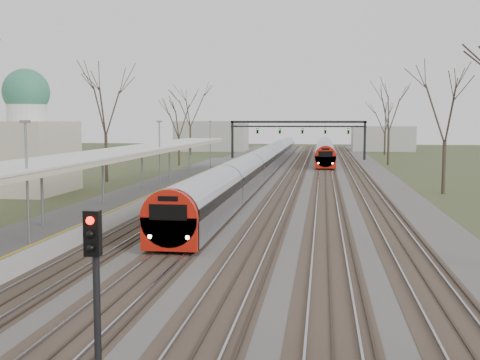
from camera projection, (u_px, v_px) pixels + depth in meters
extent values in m
cube|color=#474442|center=(283.00, 177.00, 64.06)|extent=(24.00, 160.00, 0.10)
cube|color=#4C3828|center=(228.00, 176.00, 64.88)|extent=(2.60, 160.00, 0.06)
cube|color=gray|center=(221.00, 175.00, 64.97)|extent=(0.07, 160.00, 0.12)
cube|color=gray|center=(234.00, 176.00, 64.77)|extent=(0.07, 160.00, 0.12)
cube|color=#4C3828|center=(260.00, 177.00, 64.40)|extent=(2.60, 160.00, 0.06)
cube|color=gray|center=(253.00, 176.00, 64.49)|extent=(0.07, 160.00, 0.12)
cube|color=gray|center=(266.00, 176.00, 64.29)|extent=(0.07, 160.00, 0.12)
cube|color=#4C3828|center=(292.00, 177.00, 63.92)|extent=(2.60, 160.00, 0.06)
cube|color=gray|center=(286.00, 176.00, 64.01)|extent=(0.07, 160.00, 0.12)
cube|color=gray|center=(299.00, 176.00, 63.82)|extent=(0.07, 160.00, 0.12)
cube|color=#4C3828|center=(326.00, 177.00, 63.45)|extent=(2.60, 160.00, 0.06)
cube|color=gray|center=(319.00, 177.00, 63.54)|extent=(0.07, 160.00, 0.12)
cube|color=gray|center=(333.00, 177.00, 63.34)|extent=(0.07, 160.00, 0.12)
cube|color=#4C3828|center=(359.00, 178.00, 62.97)|extent=(2.60, 160.00, 0.06)
cube|color=gray|center=(352.00, 177.00, 63.06)|extent=(0.07, 160.00, 0.12)
cube|color=gray|center=(366.00, 177.00, 62.86)|extent=(0.07, 160.00, 0.12)
cube|color=#9E9B93|center=(155.00, 190.00, 48.00)|extent=(3.50, 69.00, 1.00)
cylinder|color=slate|center=(42.00, 195.00, 28.58)|extent=(0.14, 0.14, 3.00)
cylinder|color=slate|center=(103.00, 179.00, 36.47)|extent=(0.14, 0.14, 3.00)
cylinder|color=slate|center=(142.00, 169.00, 44.35)|extent=(0.14, 0.14, 3.00)
cylinder|color=slate|center=(169.00, 162.00, 52.24)|extent=(0.14, 0.14, 3.00)
cylinder|color=slate|center=(190.00, 156.00, 60.13)|extent=(0.14, 0.14, 3.00)
cube|color=silver|center=(138.00, 149.00, 43.22)|extent=(4.10, 50.00, 0.12)
cube|color=beige|center=(138.00, 151.00, 43.23)|extent=(4.10, 50.00, 0.25)
cube|color=beige|center=(6.00, 158.00, 50.01)|extent=(10.00, 8.00, 6.00)
cylinder|color=silver|center=(27.00, 107.00, 49.33)|extent=(3.20, 3.20, 2.50)
sphere|color=#2C7052|center=(26.00, 92.00, 49.21)|extent=(3.80, 3.80, 3.80)
cube|color=black|center=(232.00, 140.00, 94.71)|extent=(0.35, 0.35, 6.00)
cube|color=black|center=(365.00, 141.00, 91.92)|extent=(0.35, 0.35, 6.00)
cube|color=black|center=(298.00, 122.00, 93.03)|extent=(21.00, 0.35, 0.35)
cube|color=black|center=(298.00, 126.00, 93.10)|extent=(21.00, 0.25, 0.25)
cube|color=black|center=(257.00, 131.00, 93.82)|extent=(0.32, 0.22, 0.85)
sphere|color=#0CFF19|center=(257.00, 129.00, 93.66)|extent=(0.16, 0.16, 0.16)
cube|color=black|center=(280.00, 131.00, 93.35)|extent=(0.32, 0.22, 0.85)
sphere|color=#0CFF19|center=(280.00, 129.00, 93.18)|extent=(0.16, 0.16, 0.16)
cube|color=black|center=(302.00, 131.00, 92.87)|extent=(0.32, 0.22, 0.85)
sphere|color=#0CFF19|center=(302.00, 129.00, 92.71)|extent=(0.16, 0.16, 0.16)
cube|color=black|center=(325.00, 131.00, 92.39)|extent=(0.32, 0.22, 0.85)
sphere|color=#0CFF19|center=(325.00, 129.00, 92.23)|extent=(0.16, 0.16, 0.16)
cube|color=black|center=(348.00, 131.00, 91.92)|extent=(0.32, 0.22, 0.85)
sphere|color=#0CFF19|center=(348.00, 129.00, 91.75)|extent=(0.16, 0.16, 0.16)
cylinder|color=#2D231C|center=(106.00, 157.00, 59.24)|extent=(0.30, 0.30, 4.95)
cylinder|color=#2D231C|center=(444.00, 167.00, 49.13)|extent=(0.30, 0.30, 4.50)
cube|color=#ABADB5|center=(266.00, 163.00, 70.86)|extent=(2.55, 90.00, 1.60)
cylinder|color=#ABADB5|center=(266.00, 157.00, 70.80)|extent=(2.60, 89.70, 2.60)
cube|color=black|center=(266.00, 157.00, 70.79)|extent=(2.62, 89.40, 0.55)
cube|color=#AE1609|center=(170.00, 234.00, 26.60)|extent=(2.55, 0.50, 1.50)
cylinder|color=#AE1609|center=(170.00, 218.00, 26.58)|extent=(2.60, 0.60, 2.60)
cube|color=black|center=(168.00, 212.00, 26.28)|extent=(1.70, 0.12, 0.70)
sphere|color=white|center=(150.00, 236.00, 26.53)|extent=(0.22, 0.22, 0.22)
sphere|color=white|center=(188.00, 237.00, 26.30)|extent=(0.22, 0.22, 0.22)
cube|color=black|center=(266.00, 171.00, 70.95)|extent=(1.80, 89.00, 0.35)
cube|color=#ABADB5|center=(325.00, 152.00, 94.96)|extent=(2.55, 45.00, 1.60)
cylinder|color=#ABADB5|center=(325.00, 148.00, 94.90)|extent=(2.60, 44.70, 2.60)
cube|color=black|center=(325.00, 148.00, 94.89)|extent=(2.62, 44.40, 0.55)
cube|color=#AE1609|center=(325.00, 162.00, 72.88)|extent=(2.55, 0.50, 1.50)
cylinder|color=#AE1609|center=(326.00, 156.00, 72.87)|extent=(2.60, 0.60, 2.60)
cube|color=black|center=(326.00, 154.00, 72.57)|extent=(1.70, 0.12, 0.70)
sphere|color=white|center=(318.00, 163.00, 72.81)|extent=(0.22, 0.22, 0.22)
sphere|color=white|center=(333.00, 163.00, 72.58)|extent=(0.22, 0.22, 0.22)
cube|color=black|center=(325.00, 158.00, 95.05)|extent=(1.80, 44.00, 0.35)
cylinder|color=black|center=(97.00, 303.00, 13.32)|extent=(0.16, 0.16, 4.00)
cube|color=black|center=(93.00, 233.00, 13.01)|extent=(0.35, 0.22, 1.00)
sphere|color=#FF0C05|center=(90.00, 221.00, 12.86)|extent=(0.18, 0.18, 0.18)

